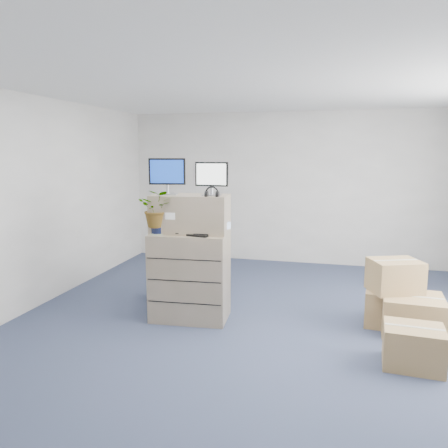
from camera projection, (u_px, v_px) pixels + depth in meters
The scene contains 16 objects.
ground at pixel (253, 335), 4.98m from camera, with size 7.00×7.00×0.00m, color #282F49.
wall_back at pixel (288, 188), 8.11m from camera, with size 6.00×0.02×2.80m, color #B6B4AD.
filing_cabinet_lower at pixel (190, 276), 5.41m from camera, with size 0.93×0.57×1.08m, color #83755A.
filing_cabinet_upper at pixel (190, 214), 5.33m from camera, with size 0.93×0.46×0.46m, color #83755A.
monitor_left at pixel (167, 174), 5.27m from camera, with size 0.44×0.21×0.44m.
monitor_right at pixel (212, 177), 5.18m from camera, with size 0.40×0.16×0.40m.
headphones at pixel (212, 193), 5.07m from camera, with size 0.16×0.16×0.02m, color black.
keyboard at pixel (193, 234), 5.21m from camera, with size 0.45×0.19×0.02m, color black.
mouse at pixel (215, 234), 5.17m from camera, with size 0.10×0.06×0.03m, color silver.
water_bottle at pixel (192, 221), 5.31m from camera, with size 0.08×0.08×0.29m, color gray.
phone_dock at pixel (191, 230), 5.33m from camera, with size 0.06×0.05×0.12m.
external_drive at pixel (215, 231), 5.34m from camera, with size 0.19×0.14×0.06m, color black.
tissue_box at pixel (221, 225), 5.31m from camera, with size 0.22×0.11×0.08m, color #3C72CE.
potted_plant at pixel (157, 214), 5.22m from camera, with size 0.43×0.48×0.44m.
office_chair at pixel (182, 273), 6.21m from camera, with size 0.71×0.67×0.73m, color slate.
cardboard_boxes at pixel (404, 311), 4.93m from camera, with size 0.88×1.55×0.81m.
Camera 1 is at (0.84, -4.64, 2.06)m, focal length 35.00 mm.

